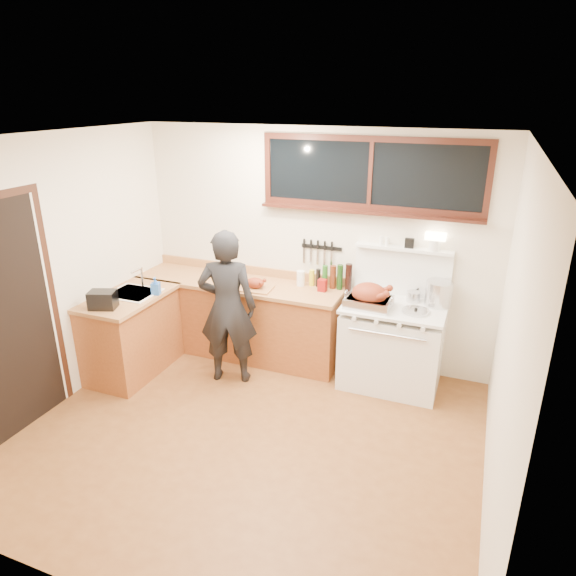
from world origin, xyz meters
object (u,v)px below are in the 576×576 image
at_px(vintage_stove, 392,343).
at_px(man, 228,308).
at_px(roast_turkey, 369,297).
at_px(cutting_board, 255,285).

bearing_deg(vintage_stove, man, -161.52).
bearing_deg(vintage_stove, roast_turkey, -148.96).
height_order(vintage_stove, roast_turkey, vintage_stove).
bearing_deg(man, vintage_stove, 18.48).
distance_m(vintage_stove, cutting_board, 1.59).
xyz_separation_m(cutting_board, roast_turkey, (1.27, -0.02, 0.05)).
height_order(vintage_stove, cutting_board, vintage_stove).
bearing_deg(cutting_board, man, -106.62).
xyz_separation_m(vintage_stove, roast_turkey, (-0.24, -0.14, 0.53)).
bearing_deg(roast_turkey, man, -163.92).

